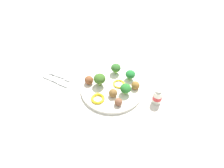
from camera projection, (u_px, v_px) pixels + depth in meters
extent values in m
plane|color=silver|center=(112.00, 89.00, 0.91)|extent=(4.00, 4.00, 0.00)
cylinder|color=white|center=(112.00, 88.00, 0.90)|extent=(0.28, 0.28, 0.02)
cylinder|color=#96B766|center=(100.00, 83.00, 0.90)|extent=(0.02, 0.02, 0.02)
ellipsoid|color=#376122|center=(100.00, 79.00, 0.88)|extent=(0.05, 0.05, 0.04)
cylinder|color=#93CE68|center=(130.00, 78.00, 0.93)|extent=(0.01, 0.01, 0.01)
ellipsoid|color=#21732F|center=(130.00, 74.00, 0.91)|extent=(0.04, 0.04, 0.04)
cylinder|color=#8ECE70|center=(116.00, 72.00, 0.96)|extent=(0.01, 0.01, 0.02)
ellipsoid|color=#306429|center=(116.00, 68.00, 0.94)|extent=(0.05, 0.05, 0.04)
cylinder|color=#A2C97A|center=(125.00, 92.00, 0.87)|extent=(0.01, 0.01, 0.01)
ellipsoid|color=#256C29|center=(126.00, 88.00, 0.85)|extent=(0.05, 0.05, 0.04)
sphere|color=brown|center=(89.00, 80.00, 0.90)|extent=(0.04, 0.04, 0.04)
sphere|color=brown|center=(113.00, 93.00, 0.85)|extent=(0.04, 0.04, 0.04)
sphere|color=brown|center=(136.00, 85.00, 0.88)|extent=(0.04, 0.04, 0.04)
sphere|color=brown|center=(118.00, 102.00, 0.82)|extent=(0.03, 0.03, 0.03)
torus|color=yellow|center=(119.00, 84.00, 0.91)|extent=(0.06, 0.06, 0.01)
torus|color=yellow|center=(98.00, 98.00, 0.85)|extent=(0.06, 0.06, 0.01)
cube|color=white|center=(58.00, 79.00, 0.95)|extent=(0.18, 0.14, 0.01)
cube|color=silver|center=(57.00, 75.00, 0.96)|extent=(0.09, 0.02, 0.01)
cube|color=silver|center=(68.00, 79.00, 0.95)|extent=(0.03, 0.02, 0.01)
cube|color=silver|center=(51.00, 79.00, 0.94)|extent=(0.09, 0.02, 0.01)
cube|color=silver|center=(63.00, 84.00, 0.92)|extent=(0.06, 0.02, 0.01)
cylinder|color=white|center=(157.00, 97.00, 0.83)|extent=(0.04, 0.04, 0.07)
cylinder|color=red|center=(157.00, 98.00, 0.84)|extent=(0.04, 0.04, 0.02)
cylinder|color=silver|center=(159.00, 91.00, 0.81)|extent=(0.03, 0.03, 0.01)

